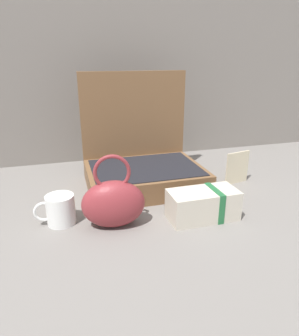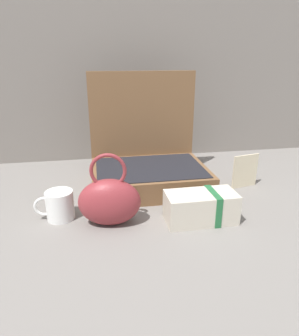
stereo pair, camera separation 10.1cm
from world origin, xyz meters
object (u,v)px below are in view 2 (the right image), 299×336
Objects in this scene: open_suitcase at (148,162)px; cream_toiletry_bag at (202,207)px; coffee_mug at (59,205)px; teal_pouch_handbag at (109,201)px; info_card_left at (245,171)px.

open_suitcase is 2.02× the size of cream_toiletry_bag.
cream_toiletry_bag is 1.77× the size of coffee_mug.
open_suitcase is at bearing 36.63° from coffee_mug.
open_suitcase is 3.58× the size of coffee_mug.
info_card_left is at bearing 20.00° from teal_pouch_handbag.
cream_toiletry_bag is 0.34m from info_card_left.
coffee_mug is (-0.33, -0.24, -0.04)m from open_suitcase.
teal_pouch_handbag reaches higher than coffee_mug.
coffee_mug is at bearing 179.10° from info_card_left.
coffee_mug is 0.71m from info_card_left.
cream_toiletry_bag is 1.66× the size of info_card_left.
teal_pouch_handbag is 0.29m from cream_toiletry_bag.
cream_toiletry_bag is at bearing -6.05° from teal_pouch_handbag.
teal_pouch_handbag is at bearing -21.71° from coffee_mug.
coffee_mug is (-0.44, 0.09, -0.00)m from cream_toiletry_bag.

